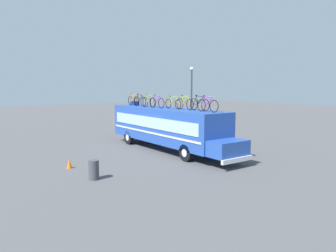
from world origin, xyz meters
TOP-DOWN VIEW (x-y plane):
  - ground_plane at (0.00, 0.00)m, footprint 120.00×120.00m
  - bus at (0.24, 0.00)m, footprint 12.15×2.50m
  - luggage_bag_1 at (-4.45, 0.10)m, footprint 0.66×0.51m
  - rooftop_bicycle_1 at (-3.90, -0.30)m, footprint 1.73×0.44m
  - rooftop_bicycle_2 at (-2.75, -0.42)m, footprint 1.75×0.44m
  - rooftop_bicycle_3 at (-1.55, -0.38)m, footprint 1.69×0.44m
  - rooftop_bicycle_4 at (-0.47, -0.38)m, footprint 1.76×0.44m
  - rooftop_bicycle_5 at (0.72, 0.14)m, footprint 1.74×0.44m
  - rooftop_bicycle_6 at (1.85, 0.25)m, footprint 1.75×0.44m
  - rooftop_bicycle_7 at (3.09, 0.41)m, footprint 1.83×0.44m
  - rooftop_bicycle_8 at (4.18, 0.10)m, footprint 1.81×0.44m
  - trash_bin at (4.00, -7.00)m, footprint 0.49×0.49m
  - traffic_cone at (1.23, -7.25)m, footprint 0.29×0.29m
  - street_lamp at (-3.35, 5.15)m, footprint 0.30×0.30m

SIDE VIEW (x-z plane):
  - ground_plane at x=0.00m, z-range 0.00..0.00m
  - traffic_cone at x=1.23m, z-range 0.00..0.54m
  - trash_bin at x=4.00m, z-range 0.00..0.94m
  - bus at x=0.24m, z-range 0.24..3.16m
  - luggage_bag_1 at x=-4.45m, z-range 2.92..3.21m
  - rooftop_bicycle_5 at x=0.72m, z-range 2.85..3.71m
  - rooftop_bicycle_1 at x=-3.90m, z-range 2.84..3.77m
  - rooftop_bicycle_4 at x=-0.47m, z-range 2.84..3.77m
  - rooftop_bicycle_6 at x=1.85m, z-range 2.84..3.78m
  - rooftop_bicycle_3 at x=-1.55m, z-range 2.84..3.79m
  - rooftop_bicycle_2 at x=-2.75m, z-range 2.84..3.80m
  - rooftop_bicycle_8 at x=4.18m, z-range 2.84..3.80m
  - rooftop_bicycle_7 at x=3.09m, z-range 2.84..3.81m
  - street_lamp at x=-3.35m, z-range 0.46..6.53m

